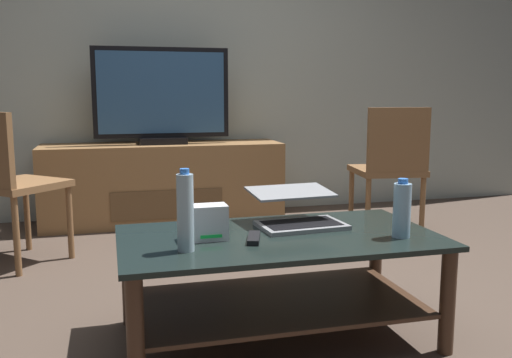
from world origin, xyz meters
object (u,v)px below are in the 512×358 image
object	(u,v)px
water_bottle_near	(402,210)
coffee_table	(279,267)
dining_chair	(391,164)
side_chair	(7,178)
cell_phone	(213,224)
router_box	(209,222)
laptop	(297,211)
water_bottle_far	(185,212)
tv_remote	(254,238)
media_cabinet	(164,183)
television	(162,98)

from	to	relation	value
water_bottle_near	coffee_table	bearing A→B (deg)	161.29
dining_chair	side_chair	xyz separation A→B (m)	(-2.42, -0.00, 0.00)
cell_phone	router_box	bearing A→B (deg)	-119.82
laptop	router_box	size ratio (longest dim) A/B	2.74
dining_chair	laptop	world-z (taller)	dining_chair
router_box	dining_chair	bearing A→B (deg)	41.44
router_box	laptop	bearing A→B (deg)	19.09
laptop	water_bottle_far	bearing A→B (deg)	-151.95
laptop	cell_phone	world-z (taller)	laptop
tv_remote	coffee_table	bearing A→B (deg)	42.80
tv_remote	dining_chair	bearing A→B (deg)	63.51
laptop	water_bottle_near	size ratio (longest dim) A/B	1.63
dining_chair	cell_phone	bearing A→B (deg)	-142.85
media_cabinet	tv_remote	xyz separation A→B (m)	(0.13, -2.28, 0.14)
tv_remote	router_box	bearing A→B (deg)	177.04
water_bottle_far	side_chair	bearing A→B (deg)	119.61
television	media_cabinet	bearing A→B (deg)	90.00
dining_chair	water_bottle_far	bearing A→B (deg)	-137.80
dining_chair	tv_remote	size ratio (longest dim) A/B	5.64
water_bottle_far	tv_remote	xyz separation A→B (m)	(0.27, 0.07, -0.13)
water_bottle_far	tv_remote	bearing A→B (deg)	15.00
water_bottle_near	dining_chair	bearing A→B (deg)	62.99
water_bottle_far	coffee_table	bearing A→B (deg)	18.29
dining_chair	side_chair	distance (m)	2.42
side_chair	television	bearing A→B (deg)	42.42
laptop	water_bottle_near	world-z (taller)	water_bottle_near
coffee_table	tv_remote	bearing A→B (deg)	-154.65
water_bottle_near	cell_phone	size ratio (longest dim) A/B	1.67
coffee_table	water_bottle_near	distance (m)	0.54
coffee_table	media_cabinet	bearing A→B (deg)	96.28
coffee_table	laptop	world-z (taller)	laptop
side_chair	cell_phone	world-z (taller)	side_chair
media_cabinet	side_chair	world-z (taller)	side_chair
dining_chair	laptop	bearing A→B (deg)	-132.66
side_chair	router_box	distance (m)	1.61
water_bottle_near	water_bottle_far	distance (m)	0.85
water_bottle_far	tv_remote	distance (m)	0.31
media_cabinet	cell_phone	world-z (taller)	media_cabinet
router_box	tv_remote	xyz separation A→B (m)	(0.16, -0.06, -0.06)
media_cabinet	side_chair	distance (m)	1.34
media_cabinet	router_box	bearing A→B (deg)	-90.97
dining_chair	cell_phone	world-z (taller)	dining_chair
television	water_bottle_near	distance (m)	2.50
laptop	side_chair	bearing A→B (deg)	138.78
media_cabinet	dining_chair	world-z (taller)	dining_chair
dining_chair	tv_remote	distance (m)	1.92
side_chair	laptop	world-z (taller)	side_chair
coffee_table	media_cabinet	xyz separation A→B (m)	(-0.25, 2.23, 0.00)
media_cabinet	coffee_table	bearing A→B (deg)	-83.72
coffee_table	water_bottle_near	bearing A→B (deg)	-18.71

